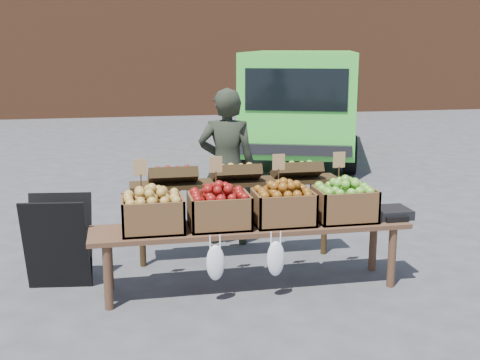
{
  "coord_description": "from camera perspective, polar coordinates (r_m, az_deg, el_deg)",
  "views": [
    {
      "loc": [
        -1.86,
        -4.91,
        2.06
      ],
      "look_at": [
        -0.82,
        0.36,
        0.85
      ],
      "focal_mm": 45.0,
      "sensor_mm": 36.0,
      "label": 1
    }
  ],
  "objects": [
    {
      "name": "delivery_van",
      "position": [
        11.2,
        5.84,
        7.05
      ],
      "size": [
        3.32,
        4.76,
        1.95
      ],
      "primitive_type": null,
      "rotation": [
        0.0,
        0.0,
        -0.34
      ],
      "color": "#49DC41",
      "rests_on": "ground"
    },
    {
      "name": "crate_green_apples",
      "position": [
        5.29,
        9.86,
        -2.27
      ],
      "size": [
        0.5,
        0.4,
        0.28
      ],
      "primitive_type": null,
      "color": "#4E932C",
      "rests_on": "display_bench"
    },
    {
      "name": "crate_golden_apples",
      "position": [
        4.96,
        -8.28,
        -3.22
      ],
      "size": [
        0.5,
        0.4,
        0.28
      ],
      "primitive_type": null,
      "color": "#A99E27",
      "rests_on": "display_bench"
    },
    {
      "name": "chalkboard_sign",
      "position": [
        5.41,
        -16.85,
        -5.64
      ],
      "size": [
        0.57,
        0.36,
        0.82
      ],
      "primitive_type": null,
      "rotation": [
        0.0,
        0.0,
        -0.13
      ],
      "color": "black",
      "rests_on": "ground"
    },
    {
      "name": "vendor",
      "position": [
        6.24,
        -1.24,
        1.23
      ],
      "size": [
        0.68,
        0.54,
        1.64
      ],
      "primitive_type": "imported",
      "rotation": [
        0.0,
        0.0,
        2.87
      ],
      "color": "#252A1E",
      "rests_on": "ground"
    },
    {
      "name": "display_bench",
      "position": [
        5.19,
        1.07,
        -7.29
      ],
      "size": [
        2.7,
        0.56,
        0.57
      ],
      "primitive_type": null,
      "color": "#4F3220",
      "rests_on": "ground"
    },
    {
      "name": "ground",
      "position": [
        5.64,
        9.05,
        -8.89
      ],
      "size": [
        80.0,
        80.0,
        0.0
      ],
      "primitive_type": "plane",
      "color": "#464649"
    },
    {
      "name": "crate_russet_pears",
      "position": [
        5.01,
        -1.99,
        -2.92
      ],
      "size": [
        0.5,
        0.4,
        0.28
      ],
      "primitive_type": null,
      "color": "#741103",
      "rests_on": "display_bench"
    },
    {
      "name": "weighing_scale",
      "position": [
        5.48,
        13.99,
        -3.02
      ],
      "size": [
        0.34,
        0.3,
        0.08
      ],
      "primitive_type": "cube",
      "color": "black",
      "rests_on": "display_bench"
    },
    {
      "name": "back_table",
      "position": [
        5.79,
        -0.39,
        -2.72
      ],
      "size": [
        2.1,
        0.44,
        1.04
      ],
      "primitive_type": null,
      "color": "#322311",
      "rests_on": "ground"
    },
    {
      "name": "crate_red_apples",
      "position": [
        5.12,
        4.1,
        -2.6
      ],
      "size": [
        0.5,
        0.4,
        0.28
      ],
      "primitive_type": null,
      "color": "brown",
      "rests_on": "display_bench"
    }
  ]
}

